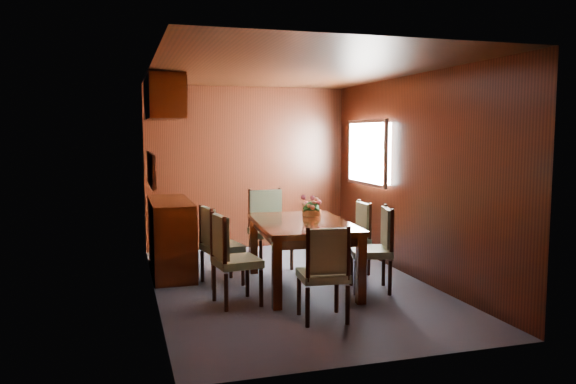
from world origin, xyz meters
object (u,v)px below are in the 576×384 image
object	(u,v)px
flower_centerpiece	(312,206)
sideboard	(171,236)
dining_table	(302,231)
chair_right_near	(377,244)
chair_left_near	(230,254)
chair_head	(325,268)

from	to	relation	value
flower_centerpiece	sideboard	bearing A→B (deg)	155.60
sideboard	dining_table	xyz separation A→B (m)	(1.34, -1.10, 0.19)
dining_table	chair_right_near	bearing A→B (deg)	-21.79
chair_left_near	flower_centerpiece	xyz separation A→B (m)	(1.13, 0.79, 0.34)
dining_table	chair_right_near	world-z (taller)	chair_right_near
dining_table	chair_right_near	xyz separation A→B (m)	(0.74, -0.36, -0.12)
sideboard	chair_left_near	bearing A→B (deg)	-73.26
chair_right_near	flower_centerpiece	xyz separation A→B (m)	(-0.50, 0.74, 0.34)
chair_right_near	chair_head	xyz separation A→B (m)	(-0.91, -0.81, -0.02)
chair_head	flower_centerpiece	bearing A→B (deg)	80.40
sideboard	dining_table	distance (m)	1.74
chair_head	flower_centerpiece	xyz separation A→B (m)	(0.41, 1.55, 0.36)
chair_right_near	chair_head	distance (m)	1.22
chair_right_near	dining_table	bearing A→B (deg)	80.03
flower_centerpiece	chair_right_near	bearing A→B (deg)	-56.02
chair_left_near	chair_right_near	distance (m)	1.63
chair_left_near	flower_centerpiece	distance (m)	1.42
chair_head	chair_left_near	bearing A→B (deg)	138.71
chair_left_near	chair_head	size ratio (longest dim) A/B	1.03
chair_right_near	chair_head	world-z (taller)	chair_right_near
sideboard	flower_centerpiece	bearing A→B (deg)	-24.40
chair_right_near	chair_head	size ratio (longest dim) A/B	1.03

